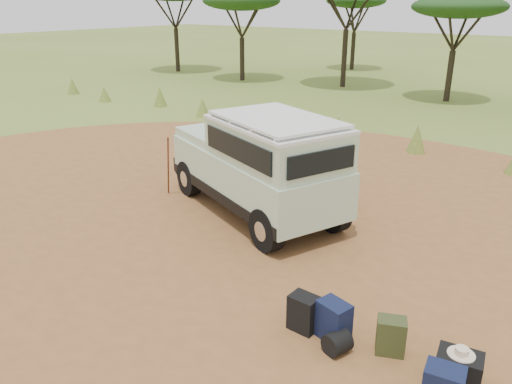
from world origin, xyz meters
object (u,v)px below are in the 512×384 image
Objects in this scene: safari_vehicle at (259,166)px; walking_staff at (168,166)px; backpack_black at (304,313)px; hard_case at (459,367)px; backpack_navy at (333,321)px; backpack_olive at (391,336)px.

safari_vehicle is 3.25× the size of walking_staff.
safari_vehicle is 4.41m from backpack_black.
hard_case is at bearing -75.71° from walking_staff.
safari_vehicle is at bearing -48.18° from walking_staff.
backpack_black is at bearing -84.18° from walking_staff.
walking_staff reaches higher than hard_case.
backpack_black is at bearing -156.64° from backpack_navy.
hard_case is (1.68, 0.23, -0.10)m from backpack_navy.
backpack_olive is at bearing -77.96° from walking_staff.
safari_vehicle is 8.71× the size of backpack_navy.
safari_vehicle is 5.19m from backpack_olive.
safari_vehicle is 2.48m from walking_staff.
backpack_olive is at bearing 171.42° from hard_case.
walking_staff is 7.97m from hard_case.
backpack_navy is 1.07× the size of hard_case.
safari_vehicle is at bearing 137.46° from backpack_black.
backpack_navy is at bearing 10.89° from backpack_black.
safari_vehicle is 9.17× the size of backpack_black.
backpack_olive is 0.97× the size of hard_case.
walking_staff is 7.11m from backpack_olive.
backpack_olive is (4.31, -2.76, -0.87)m from safari_vehicle.
backpack_black is 1.25m from backpack_olive.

